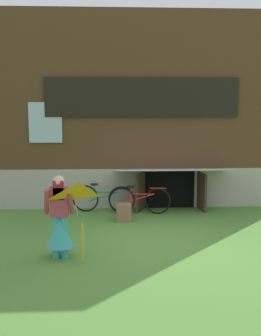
{
  "coord_description": "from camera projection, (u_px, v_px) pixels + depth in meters",
  "views": [
    {
      "loc": [
        -0.91,
        -8.6,
        2.92
      ],
      "look_at": [
        -0.43,
        0.87,
        1.48
      ],
      "focal_mm": 44.73,
      "sensor_mm": 36.0,
      "label": 1
    }
  ],
  "objects": [
    {
      "name": "bicycle_green",
      "position": [
        103.0,
        198.0,
        11.4
      ],
      "size": [
        1.73,
        0.35,
        0.79
      ],
      "rotation": [
        0.0,
        0.0,
        -0.18
      ],
      "color": "black",
      "rests_on": "ground_plane"
    },
    {
      "name": "person",
      "position": [
        60.0,
        224.0,
        7.96
      ],
      "size": [
        0.61,
        0.52,
        1.6
      ],
      "rotation": [
        0.0,
        0.0,
        -0.39
      ],
      "color": "teal",
      "rests_on": "ground_plane"
    },
    {
      "name": "bicycle_red",
      "position": [
        140.0,
        200.0,
        11.25
      ],
      "size": [
        1.67,
        0.21,
        0.76
      ],
      "rotation": [
        0.0,
        0.0,
        -0.1
      ],
      "color": "black",
      "rests_on": "ground_plane"
    },
    {
      "name": "log_house",
      "position": [
        136.0,
        110.0,
        14.15
      ],
      "size": [
        8.52,
        6.43,
        5.48
      ],
      "color": "#9E998E",
      "rests_on": "ground_plane"
    },
    {
      "name": "kite",
      "position": [
        79.0,
        201.0,
        7.42
      ],
      "size": [
        0.84,
        0.85,
        1.46
      ],
      "color": "orange",
      "rests_on": "ground_plane"
    },
    {
      "name": "wooden_crate",
      "position": [
        124.0,
        213.0,
        10.54
      ],
      "size": [
        0.37,
        0.32,
        0.45
      ],
      "primitive_type": "cube",
      "color": "brown",
      "rests_on": "ground_plane"
    },
    {
      "name": "ground_plane",
      "position": [
        152.0,
        242.0,
        8.97
      ],
      "size": [
        60.0,
        60.0,
        0.0
      ],
      "primitive_type": "plane",
      "color": "#4C7F33"
    }
  ]
}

